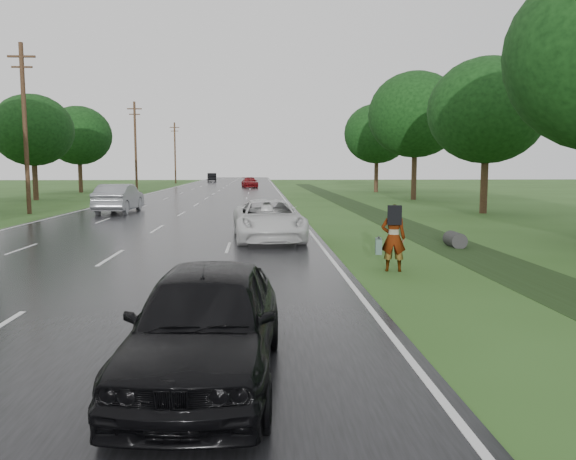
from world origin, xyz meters
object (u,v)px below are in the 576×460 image
at_px(white_pickup, 268,220).
at_px(dark_sedan, 206,322).
at_px(silver_sedan, 119,198).
at_px(pedestrian, 393,237).

bearing_deg(white_pickup, dark_sedan, -98.33).
xyz_separation_m(dark_sedan, silver_sedan, (-7.80, 27.44, 0.09)).
bearing_deg(white_pickup, pedestrian, -67.58).
relative_size(white_pickup, dark_sedan, 1.21).
height_order(pedestrian, silver_sedan, pedestrian).
xyz_separation_m(white_pickup, dark_sedan, (-1.05, -14.21, 0.01)).
height_order(pedestrian, dark_sedan, pedestrian).
bearing_deg(silver_sedan, white_pickup, 125.63).
height_order(white_pickup, dark_sedan, dark_sedan).
distance_m(dark_sedan, silver_sedan, 28.52).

